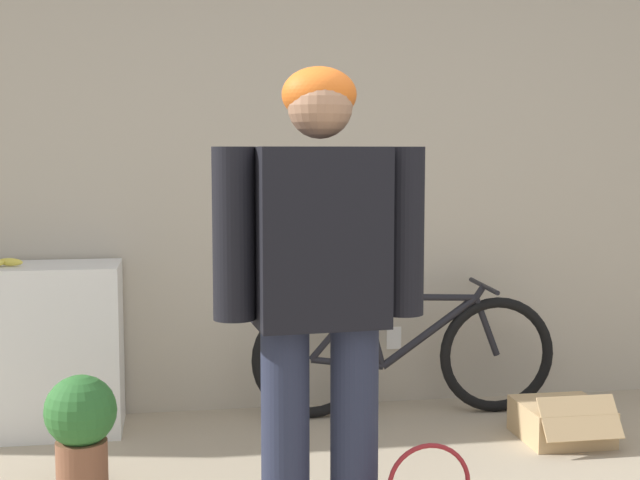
{
  "coord_description": "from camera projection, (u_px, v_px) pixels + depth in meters",
  "views": [
    {
      "loc": [
        -0.62,
        -2.03,
        1.36
      ],
      "look_at": [
        -0.15,
        0.83,
        1.07
      ],
      "focal_mm": 50.0,
      "sensor_mm": 36.0,
      "label": 1
    }
  ],
  "objects": [
    {
      "name": "wall_back",
      "position": [
        292.0,
        162.0,
        4.65
      ],
      "size": [
        8.0,
        0.07,
        2.6
      ],
      "color": "#B7AD99",
      "rests_on": "ground_plane"
    },
    {
      "name": "bicycle",
      "position": [
        405.0,
        353.0,
        4.56
      ],
      "size": [
        1.58,
        0.46,
        0.68
      ],
      "rotation": [
        0.0,
        0.0,
        -0.05
      ],
      "color": "black",
      "rests_on": "ground_plane"
    },
    {
      "name": "cardboard_box",
      "position": [
        562.0,
        421.0,
        4.2
      ],
      "size": [
        0.39,
        0.46,
        0.25
      ],
      "color": "tan",
      "rests_on": "ground_plane"
    },
    {
      "name": "potted_plant",
      "position": [
        81.0,
        427.0,
        3.51
      ],
      "size": [
        0.28,
        0.28,
        0.48
      ],
      "color": "brown",
      "rests_on": "ground_plane"
    },
    {
      "name": "side_shelf",
      "position": [
        21.0,
        350.0,
        4.27
      ],
      "size": [
        0.95,
        0.42,
        0.82
      ],
      "color": "white",
      "rests_on": "ground_plane"
    },
    {
      "name": "person",
      "position": [
        320.0,
        277.0,
        2.92
      ],
      "size": [
        0.7,
        0.28,
        1.63
      ],
      "rotation": [
        0.0,
        0.0,
        0.08
      ],
      "color": "#23283D",
      "rests_on": "ground_plane"
    }
  ]
}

